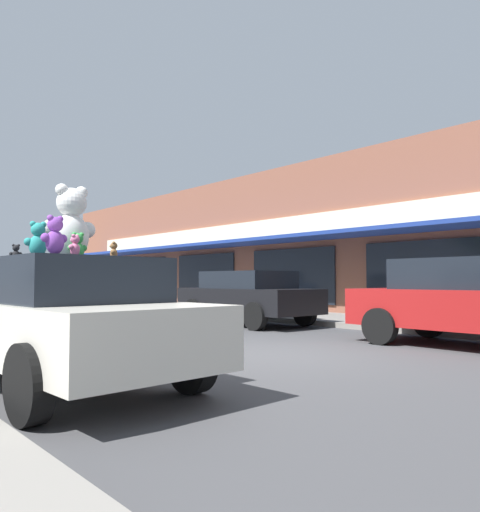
% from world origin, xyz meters
% --- Properties ---
extents(ground_plane, '(260.00, 260.00, 0.00)m').
position_xyz_m(ground_plane, '(0.00, 0.00, 0.00)').
color(ground_plane, '#424244').
extents(sidewalk_far, '(3.08, 90.00, 0.15)m').
position_xyz_m(sidewalk_far, '(6.17, 0.00, 0.07)').
color(sidewalk_far, gray).
rests_on(sidewalk_far, ground_plane).
extents(storefront_row, '(16.42, 36.87, 5.55)m').
position_xyz_m(storefront_row, '(15.03, 6.47, 2.77)').
color(storefront_row, brown).
rests_on(storefront_row, ground_plane).
extents(plush_art_car, '(2.11, 4.33, 1.49)m').
position_xyz_m(plush_art_car, '(-3.54, -0.29, 0.80)').
color(plush_art_car, beige).
rests_on(plush_art_car, ground_plane).
extents(teddy_bear_giant, '(0.68, 0.43, 0.92)m').
position_xyz_m(teddy_bear_giant, '(-3.39, -0.14, 1.93)').
color(teddy_bear_giant, white).
rests_on(teddy_bear_giant, plush_art_car).
extents(teddy_bear_green, '(0.24, 0.15, 0.32)m').
position_xyz_m(teddy_bear_green, '(-3.40, -0.38, 1.64)').
color(teddy_bear_green, green).
rests_on(teddy_bear_green, plush_art_car).
extents(teddy_bear_brown, '(0.13, 0.17, 0.22)m').
position_xyz_m(teddy_bear_brown, '(-3.00, -0.51, 1.59)').
color(teddy_bear_brown, olive).
rests_on(teddy_bear_brown, plush_art_car).
extents(teddy_bear_teal, '(0.29, 0.19, 0.38)m').
position_xyz_m(teddy_bear_teal, '(-3.96, -0.65, 1.67)').
color(teddy_bear_teal, teal).
rests_on(teddy_bear_teal, plush_art_car).
extents(teddy_bear_black, '(0.16, 0.10, 0.22)m').
position_xyz_m(teddy_bear_black, '(-3.78, 0.65, 1.59)').
color(teddy_bear_black, black).
rests_on(teddy_bear_black, plush_art_car).
extents(teddy_bear_pink, '(0.17, 0.15, 0.23)m').
position_xyz_m(teddy_bear_pink, '(-3.70, -1.01, 1.60)').
color(teddy_bear_pink, pink).
rests_on(teddy_bear_pink, plush_art_car).
extents(teddy_bear_cream, '(0.20, 0.16, 0.27)m').
position_xyz_m(teddy_bear_cream, '(-3.12, 0.75, 1.62)').
color(teddy_bear_cream, beige).
rests_on(teddy_bear_cream, plush_art_car).
extents(teddy_bear_purple, '(0.29, 0.19, 0.38)m').
position_xyz_m(teddy_bear_purple, '(-4.01, -1.27, 1.67)').
color(teddy_bear_purple, purple).
rests_on(teddy_bear_purple, plush_art_car).
extents(parked_car_far_left, '(2.07, 4.20, 1.65)m').
position_xyz_m(parked_car_far_left, '(3.48, -1.90, 0.87)').
color(parked_car_far_left, maroon).
rests_on(parked_car_far_left, ground_plane).
extents(parked_car_far_center, '(2.03, 4.16, 1.49)m').
position_xyz_m(parked_car_far_center, '(3.48, 4.23, 0.81)').
color(parked_car_far_center, black).
rests_on(parked_car_far_center, ground_plane).
extents(parked_car_far_right, '(1.87, 4.49, 1.65)m').
position_xyz_m(parked_car_far_right, '(3.48, 11.65, 0.89)').
color(parked_car_far_right, '#1E4793').
rests_on(parked_car_far_right, ground_plane).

